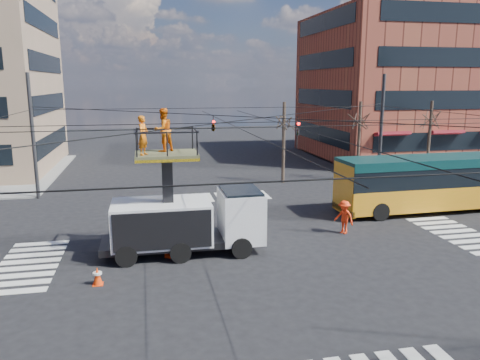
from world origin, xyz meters
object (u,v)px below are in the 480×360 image
object	(u,v)px
city_bus	(432,182)
worker_ground	(167,234)
flagger	(344,217)
utility_truck	(187,207)
traffic_cone	(97,276)

from	to	relation	value
city_bus	worker_ground	bearing A→B (deg)	-165.63
worker_ground	flagger	bearing A→B (deg)	-64.94
worker_ground	utility_truck	bearing A→B (deg)	-49.61
utility_truck	flagger	xyz separation A→B (m)	(7.87, 1.07, -1.22)
utility_truck	worker_ground	world-z (taller)	utility_truck
utility_truck	worker_ground	xyz separation A→B (m)	(-0.91, -0.42, -1.04)
flagger	city_bus	bearing A→B (deg)	82.98
worker_ground	city_bus	bearing A→B (deg)	-58.68
worker_ground	flagger	world-z (taller)	worker_ground
traffic_cone	worker_ground	world-z (taller)	worker_ground
worker_ground	flagger	distance (m)	8.90
traffic_cone	worker_ground	bearing A→B (deg)	40.85
utility_truck	worker_ground	distance (m)	1.45
worker_ground	flagger	xyz separation A→B (m)	(8.77, 1.50, -0.18)
utility_truck	traffic_cone	distance (m)	4.85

